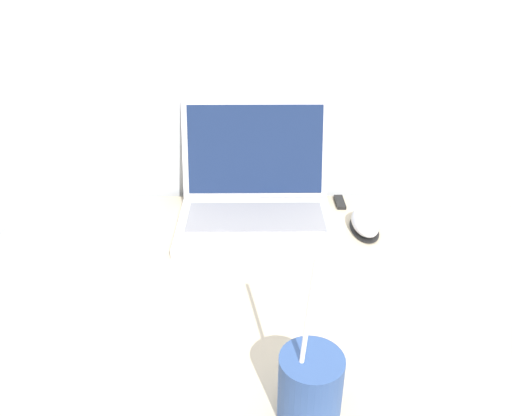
{
  "coord_description": "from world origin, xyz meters",
  "views": [
    {
      "loc": [
        -0.04,
        -0.31,
        1.3
      ],
      "look_at": [
        -0.03,
        0.53,
        0.85
      ],
      "focal_mm": 35.0,
      "sensor_mm": 36.0,
      "label": 1
    }
  ],
  "objects_px": {
    "drink_cup": "(310,386)",
    "computer_mouse": "(365,223)",
    "usb_stick": "(340,202)",
    "laptop": "(256,196)"
  },
  "relations": [
    {
      "from": "laptop",
      "to": "drink_cup",
      "type": "relative_size",
      "value": 1.44
    },
    {
      "from": "laptop",
      "to": "usb_stick",
      "type": "distance_m",
      "value": 0.21
    },
    {
      "from": "drink_cup",
      "to": "computer_mouse",
      "type": "xyz_separation_m",
      "value": [
        0.16,
        0.46,
        -0.03
      ]
    },
    {
      "from": "computer_mouse",
      "to": "usb_stick",
      "type": "distance_m",
      "value": 0.12
    },
    {
      "from": "computer_mouse",
      "to": "drink_cup",
      "type": "bearing_deg",
      "value": -109.57
    },
    {
      "from": "laptop",
      "to": "drink_cup",
      "type": "xyz_separation_m",
      "value": [
        0.06,
        -0.51,
        -0.0
      ]
    },
    {
      "from": "drink_cup",
      "to": "usb_stick",
      "type": "distance_m",
      "value": 0.59
    },
    {
      "from": "drink_cup",
      "to": "usb_stick",
      "type": "xyz_separation_m",
      "value": [
        0.13,
        0.58,
        -0.05
      ]
    },
    {
      "from": "computer_mouse",
      "to": "usb_stick",
      "type": "bearing_deg",
      "value": 105.32
    },
    {
      "from": "laptop",
      "to": "computer_mouse",
      "type": "distance_m",
      "value": 0.24
    }
  ]
}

